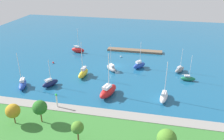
% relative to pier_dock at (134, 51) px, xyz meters
% --- Properties ---
extents(water, '(160.00, 160.00, 0.00)m').
position_rel_pier_dock_xyz_m(water, '(4.81, 16.47, -0.41)').
color(water, '#19567F').
rests_on(water, ground).
extents(pier_dock, '(22.96, 3.10, 0.82)m').
position_rel_pier_dock_xyz_m(pier_dock, '(0.00, 0.00, 0.00)').
color(pier_dock, brown).
rests_on(pier_dock, ground).
extents(breakwater, '(60.59, 3.20, 1.13)m').
position_rel_pier_dock_xyz_m(breakwater, '(4.81, 46.87, 0.16)').
color(breakwater, gray).
rests_on(breakwater, ground).
extents(shoreline_park, '(62.41, 12.71, 1.02)m').
position_rel_pier_dock_xyz_m(shoreline_park, '(4.81, 54.42, 0.10)').
color(shoreline_park, '#387A33').
rests_on(shoreline_park, ground).
extents(harbor_beacon, '(0.56, 0.56, 3.73)m').
position_rel_pier_dock_xyz_m(harbor_beacon, '(13.85, 46.87, 2.88)').
color(harbor_beacon, silver).
rests_on(harbor_beacon, breakwater).
extents(park_tree_center, '(2.54, 2.54, 4.77)m').
position_rel_pier_dock_xyz_m(park_tree_center, '(4.58, 57.43, 4.08)').
color(park_tree_center, brown).
rests_on(park_tree_center, shoreline_park).
extents(park_tree_west, '(3.24, 3.24, 5.47)m').
position_rel_pier_dock_xyz_m(park_tree_west, '(14.84, 53.07, 4.45)').
color(park_tree_west, brown).
rests_on(park_tree_west, shoreline_park).
extents(park_tree_midwest, '(3.59, 3.59, 5.92)m').
position_rel_pier_dock_xyz_m(park_tree_midwest, '(-12.40, 57.85, 4.72)').
color(park_tree_midwest, brown).
rests_on(park_tree_midwest, shoreline_park).
extents(park_tree_east, '(3.20, 3.20, 4.87)m').
position_rel_pier_dock_xyz_m(park_tree_east, '(20.46, 54.75, 3.87)').
color(park_tree_east, brown).
rests_on(park_tree_east, shoreline_park).
extents(sailboat_red_center_basin, '(4.94, 8.12, 12.36)m').
position_rel_pier_dock_xyz_m(sailboat_red_center_basin, '(3.04, 37.19, 1.05)').
color(sailboat_red_center_basin, red).
rests_on(sailboat_red_center_basin, water).
extents(sailboat_gray_inner_mooring, '(4.92, 5.48, 9.43)m').
position_rel_pier_dock_xyz_m(sailboat_gray_inner_mooring, '(5.64, 20.72, 0.59)').
color(sailboat_gray_inner_mooring, gray).
rests_on(sailboat_gray_inner_mooring, water).
extents(sailboat_blue_outer_mooring, '(4.90, 5.28, 9.84)m').
position_rel_pier_dock_xyz_m(sailboat_blue_outer_mooring, '(-3.61, 16.64, 0.76)').
color(sailboat_blue_outer_mooring, '#2347B2').
rests_on(sailboat_blue_outer_mooring, water).
extents(sailboat_green_far_south, '(4.66, 1.60, 8.57)m').
position_rel_pier_dock_xyz_m(sailboat_green_far_south, '(-19.66, 23.24, 0.42)').
color(sailboat_green_far_south, '#19724C').
rests_on(sailboat_green_far_south, water).
extents(sailboat_white_lone_north, '(2.85, 6.65, 11.10)m').
position_rel_pier_dock_xyz_m(sailboat_white_lone_north, '(-12.22, 36.39, 0.72)').
color(sailboat_white_lone_north, white).
rests_on(sailboat_white_lone_north, water).
extents(sailboat_yellow_far_north, '(2.54, 6.52, 11.97)m').
position_rel_pier_dock_xyz_m(sailboat_yellow_far_north, '(13.63, 27.10, 0.85)').
color(sailboat_yellow_far_north, yellow).
rests_on(sailboat_yellow_far_north, water).
extents(sailboat_navy_west_end, '(4.31, 5.46, 8.53)m').
position_rel_pier_dock_xyz_m(sailboat_navy_west_end, '(21.29, 35.50, 0.66)').
color(sailboat_navy_west_end, '#141E4C').
rests_on(sailboat_navy_west_end, water).
extents(sailboat_red_along_channel, '(5.91, 2.30, 10.25)m').
position_rel_pier_dock_xyz_m(sailboat_red_along_channel, '(22.97, 6.06, 0.82)').
color(sailboat_red_along_channel, red).
rests_on(sailboat_red_along_channel, water).
extents(sailboat_gray_lone_south, '(4.03, 4.82, 8.31)m').
position_rel_pier_dock_xyz_m(sailboat_gray_lone_south, '(-17.46, 17.03, 0.50)').
color(sailboat_gray_lone_south, gray).
rests_on(sailboat_gray_lone_south, water).
extents(sailboat_blue_by_breakwater, '(4.06, 6.50, 11.10)m').
position_rel_pier_dock_xyz_m(sailboat_blue_by_breakwater, '(29.03, 37.85, 0.67)').
color(sailboat_blue_by_breakwater, '#2347B2').
rests_on(sailboat_blue_by_breakwater, water).
extents(mooring_buoy_red, '(0.61, 0.61, 0.61)m').
position_rel_pier_dock_xyz_m(mooring_buoy_red, '(28.16, 18.87, -0.10)').
color(mooring_buoy_red, red).
rests_on(mooring_buoy_red, water).
extents(mooring_buoy_white, '(0.64, 0.64, 0.64)m').
position_rel_pier_dock_xyz_m(mooring_buoy_white, '(4.54, 7.69, -0.09)').
color(mooring_buoy_white, white).
rests_on(mooring_buoy_white, water).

